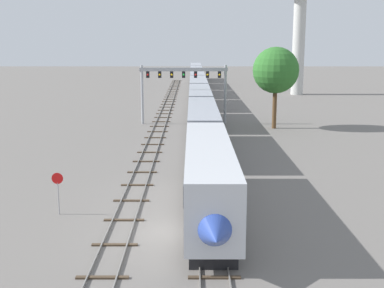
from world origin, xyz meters
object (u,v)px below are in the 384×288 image
object	(u,v)px
signal_gantry	(182,81)
trackside_tree_left	(275,70)
stop_sign	(57,188)
passenger_train	(197,91)

from	to	relation	value
signal_gantry	trackside_tree_left	distance (m)	12.68
trackside_tree_left	stop_sign	bearing A→B (deg)	-120.50
passenger_train	signal_gantry	world-z (taller)	signal_gantry
stop_sign	trackside_tree_left	bearing A→B (deg)	59.50
passenger_train	stop_sign	world-z (taller)	passenger_train
passenger_train	trackside_tree_left	world-z (taller)	trackside_tree_left
signal_gantry	stop_sign	world-z (taller)	signal_gantry
stop_sign	trackside_tree_left	distance (m)	39.41
passenger_train	stop_sign	distance (m)	58.25
stop_sign	signal_gantry	bearing A→B (deg)	78.24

